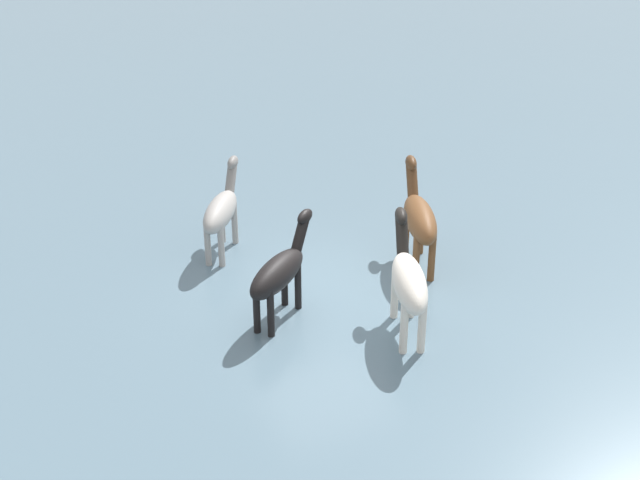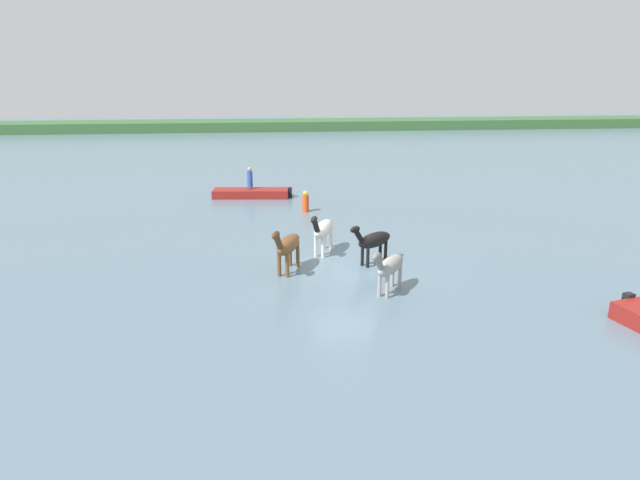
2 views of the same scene
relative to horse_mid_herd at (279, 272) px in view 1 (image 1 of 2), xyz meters
name	(u,v)px [view 1 (image 1 of 2)]	position (x,y,z in m)	size (l,w,h in m)	color
ground_plane	(324,294)	(-1.09, -0.38, -0.94)	(150.45, 150.45, 0.00)	slate
horse_mid_herd	(279,272)	(0.00, 0.00, 0.00)	(1.97, 1.60, 1.71)	black
horse_gray_outer	(221,210)	(-0.03, -2.86, 0.00)	(1.61, 1.97, 1.72)	#9E9993
horse_chestnut_trailing	(419,218)	(-3.30, -0.55, 0.10)	(1.30, 2.38, 1.89)	brown
horse_lead	(409,280)	(-1.78, 1.42, 0.08)	(1.32, 2.33, 1.86)	silver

